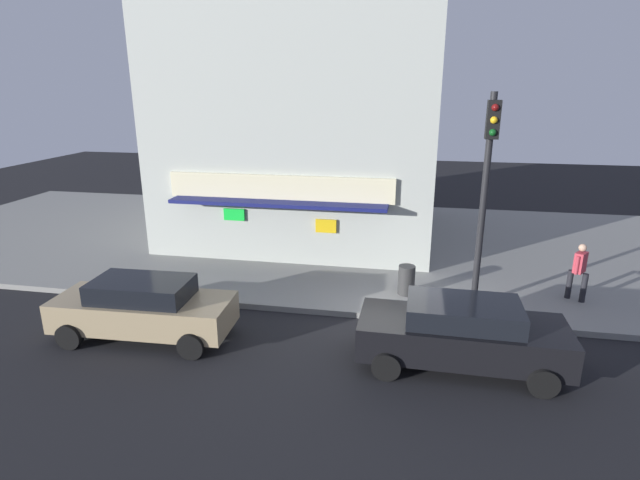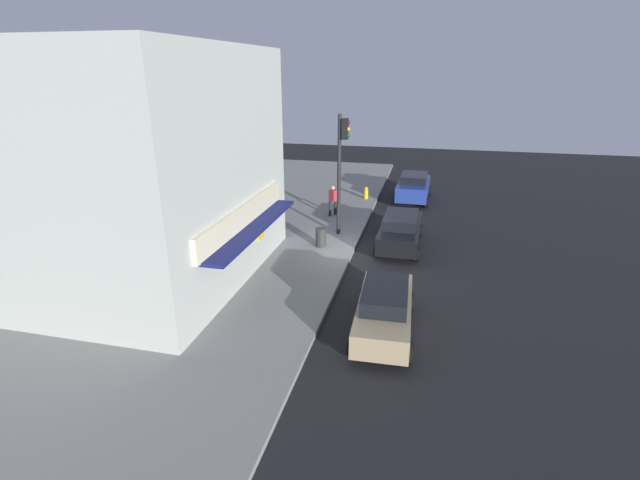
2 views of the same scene
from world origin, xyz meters
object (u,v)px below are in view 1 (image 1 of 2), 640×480
Objects in this scene: pedestrian at (579,270)px; parked_car_tan at (144,308)px; trash_can at (406,280)px; traffic_light at (487,176)px; parked_car_black at (462,333)px.

pedestrian reaches higher than parked_car_tan.
trash_can is at bearing -174.45° from pedestrian.
traffic_light reaches higher than trash_can.
traffic_light reaches higher than pedestrian.
trash_can is at bearing 110.02° from parked_car_black.
traffic_light is 6.60× the size of trash_can.
traffic_light is at bearing -161.08° from pedestrian.
parked_car_black is at bearing -101.69° from traffic_light.
traffic_light is 3.42× the size of pedestrian.
parked_car_black reaches higher than parked_car_tan.
traffic_light is at bearing 20.14° from parked_car_tan.
pedestrian is 12.02m from parked_car_tan.
parked_car_tan is (-11.30, -4.07, -0.30)m from pedestrian.
traffic_light is 9.42m from parked_car_tan.
parked_car_black is (-0.62, -3.00, -3.05)m from traffic_light.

